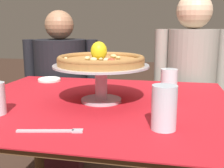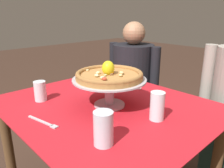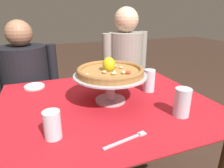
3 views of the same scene
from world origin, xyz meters
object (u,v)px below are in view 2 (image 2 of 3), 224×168
at_px(dinner_fork, 44,122).
at_px(water_glass_front_left, 40,92).
at_px(pizza_stand, 109,86).
at_px(water_glass_front_right, 103,130).
at_px(pizza, 109,75).
at_px(sugar_packet, 139,88).
at_px(diner_left, 132,87).
at_px(side_plate, 110,77).
at_px(water_glass_side_right, 157,108).

bearing_deg(dinner_fork, water_glass_front_left, 156.18).
xyz_separation_m(pizza_stand, water_glass_front_right, (0.26, -0.27, -0.05)).
distance_m(pizza, sugar_packet, 0.39).
relative_size(dinner_fork, diner_left, 0.17).
distance_m(water_glass_front_right, diner_left, 1.24).
relative_size(pizza, dinner_fork, 1.79).
bearing_deg(side_plate, diner_left, 101.05).
bearing_deg(diner_left, dinner_fork, -69.25).
distance_m(pizza, diner_left, 0.92).
bearing_deg(pizza, water_glass_side_right, 11.66).
xyz_separation_m(water_glass_front_left, water_glass_front_right, (0.59, -0.03, 0.01)).
relative_size(water_glass_side_right, water_glass_front_left, 1.19).
bearing_deg(pizza, water_glass_front_right, -45.59).
relative_size(water_glass_front_right, sugar_packet, 2.75).
relative_size(pizza_stand, dinner_fork, 1.98).
xyz_separation_m(pizza_stand, dinner_fork, (-0.06, -0.36, -0.11)).
bearing_deg(pizza_stand, sugar_packet, 103.01).
bearing_deg(water_glass_front_right, diner_left, 126.47).
relative_size(dinner_fork, sugar_packet, 3.97).
bearing_deg(sugar_packet, side_plate, 175.51).
height_order(pizza_stand, pizza, pizza).
distance_m(pizza_stand, pizza, 0.06).
bearing_deg(water_glass_side_right, water_glass_front_left, -153.98).
height_order(water_glass_side_right, side_plate, water_glass_side_right).
height_order(water_glass_front_right, dinner_fork, water_glass_front_right).
distance_m(water_glass_side_right, dinner_fork, 0.53).
xyz_separation_m(dinner_fork, sugar_packet, (-0.02, 0.70, -0.00)).
height_order(pizza_stand, sugar_packet, pizza_stand).
relative_size(pizza, water_glass_front_left, 3.08).
distance_m(pizza, water_glass_front_left, 0.42).
relative_size(water_glass_side_right, dinner_fork, 0.69).
xyz_separation_m(pizza_stand, diner_left, (-0.46, 0.71, -0.28)).
xyz_separation_m(side_plate, sugar_packet, (0.32, -0.02, -0.01)).
bearing_deg(pizza, diner_left, 122.99).
bearing_deg(diner_left, water_glass_front_left, -81.82).
relative_size(water_glass_front_left, sugar_packet, 2.30).
relative_size(water_glass_front_left, dinner_fork, 0.58).
relative_size(pizza, diner_left, 0.31).
bearing_deg(water_glass_front_left, side_plate, 96.50).
height_order(pizza_stand, diner_left, diner_left).
distance_m(water_glass_front_right, sugar_packet, 0.70).
bearing_deg(pizza_stand, water_glass_side_right, 11.61).
bearing_deg(dinner_fork, water_glass_side_right, 51.06).
bearing_deg(pizza, sugar_packet, 102.96).
relative_size(pizza_stand, water_glass_front_left, 3.42).
bearing_deg(side_plate, water_glass_front_left, -83.50).
relative_size(pizza, water_glass_front_right, 2.58).
bearing_deg(side_plate, pizza_stand, -42.77).
bearing_deg(sugar_packet, water_glass_front_right, -60.80).
distance_m(water_glass_front_left, sugar_packet, 0.63).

